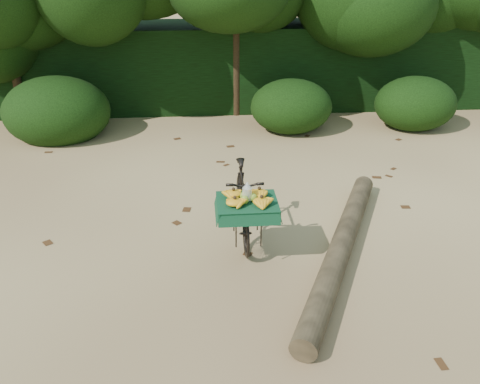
{
  "coord_description": "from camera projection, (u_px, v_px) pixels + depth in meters",
  "views": [
    {
      "loc": [
        -0.24,
        -5.26,
        3.37
      ],
      "look_at": [
        0.16,
        -0.08,
        0.83
      ],
      "focal_mm": 38.0,
      "sensor_mm": 36.0,
      "label": 1
    }
  ],
  "objects": [
    {
      "name": "fallen_log",
      "position": [
        341.0,
        246.0,
        6.04
      ],
      "size": [
        1.8,
        3.47,
        0.27
      ],
      "primitive_type": "cylinder",
      "rotation": [
        1.57,
        0.0,
        -0.44
      ],
      "color": "brown",
      "rests_on": "ground"
    },
    {
      "name": "tree_row",
      "position": [
        179.0,
        19.0,
        10.21
      ],
      "size": [
        14.5,
        2.0,
        4.0
      ],
      "primitive_type": null,
      "color": "black",
      "rests_on": "ground"
    },
    {
      "name": "hedge_backdrop",
      "position": [
        212.0,
        65.0,
        11.45
      ],
      "size": [
        26.0,
        1.8,
        1.8
      ],
      "primitive_type": "cube",
      "color": "black",
      "rests_on": "ground"
    },
    {
      "name": "vendor_bicycle",
      "position": [
        243.0,
        202.0,
        6.31
      ],
      "size": [
        0.68,
        1.67,
        0.95
      ],
      "rotation": [
        0.0,
        0.0,
        0.01
      ],
      "color": "black",
      "rests_on": "ground"
    },
    {
      "name": "ground",
      "position": [
        227.0,
        250.0,
        6.21
      ],
      "size": [
        80.0,
        80.0,
        0.0
      ],
      "primitive_type": "plane",
      "color": "#D5B671",
      "rests_on": "ground"
    },
    {
      "name": "bush_clumps",
      "position": [
        240.0,
        110.0,
        9.9
      ],
      "size": [
        8.8,
        1.7,
        0.9
      ],
      "primitive_type": null,
      "color": "black",
      "rests_on": "ground"
    },
    {
      "name": "leaf_litter",
      "position": [
        224.0,
        223.0,
        6.79
      ],
      "size": [
        7.0,
        7.3,
        0.01
      ],
      "primitive_type": null,
      "color": "#442712",
      "rests_on": "ground"
    }
  ]
}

